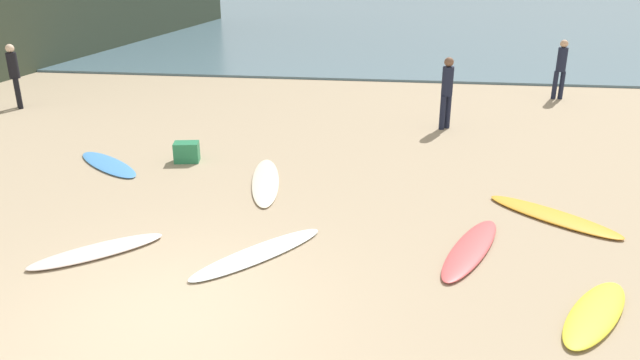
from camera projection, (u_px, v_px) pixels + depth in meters
name	position (u px, v px, depth m)	size (l,w,h in m)	color
ground_plane	(166.00, 317.00, 7.76)	(120.00, 120.00, 0.00)	tan
ocean_water	(357.00, 14.00, 39.44)	(120.00, 40.00, 0.08)	slate
surfboard_0	(471.00, 249.00, 9.37)	(0.50, 2.32, 0.08)	#DC5051
surfboard_1	(265.00, 181.00, 12.02)	(0.53, 2.58, 0.07)	#F0E5CA
surfboard_2	(595.00, 314.00, 7.74)	(0.54, 1.90, 0.09)	yellow
surfboard_3	(553.00, 216.00, 10.49)	(0.59, 2.41, 0.08)	orange
surfboard_4	(258.00, 254.00, 9.25)	(0.50, 2.43, 0.07)	white
surfboard_5	(97.00, 251.00, 9.30)	(0.51, 2.04, 0.09)	silver
surfboard_6	(108.00, 164.00, 12.95)	(0.58, 2.18, 0.06)	#4F99E5
beachgoer_near	(14.00, 73.00, 17.08)	(0.39, 0.39, 1.81)	black
beachgoer_mid	(561.00, 66.00, 18.09)	(0.34, 0.30, 1.76)	#191E33
beachgoer_far	(447.00, 89.00, 15.16)	(0.40, 0.40, 1.81)	#191E33
beach_cooler	(187.00, 152.00, 13.13)	(0.52, 0.35, 0.43)	#287F51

